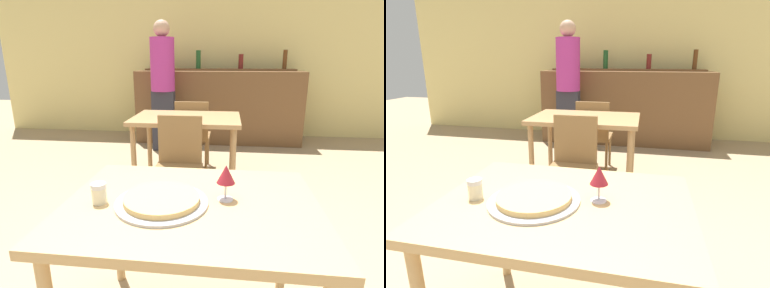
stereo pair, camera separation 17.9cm
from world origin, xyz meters
The scene contains 11 objects.
wall_back centered at (0.00, 4.18, 1.40)m, with size 8.00×0.05×2.80m.
dining_table_near centered at (0.00, 0.00, 0.65)m, with size 1.08×0.81×0.73m.
dining_table_far centered at (-0.25, 1.73, 0.67)m, with size 1.05×0.71×0.77m.
bar_counter centered at (0.00, 3.68, 0.57)m, with size 2.60×0.56×1.13m.
bar_back_shelf centered at (0.00, 3.82, 1.18)m, with size 2.39×0.24×0.32m.
chair_far_side_front centered at (-0.25, 1.21, 0.49)m, with size 0.40×0.40×0.86m.
chair_far_side_back centered at (-0.25, 2.25, 0.49)m, with size 0.40×0.40×0.86m.
pizza_tray centered at (-0.12, -0.03, 0.74)m, with size 0.39×0.39×0.04m.
cheese_shaker centered at (-0.39, -0.06, 0.77)m, with size 0.06×0.06×0.09m.
person_standing centered at (-0.78, 3.10, 1.00)m, with size 0.34×0.34×1.83m.
wine_glass centered at (0.15, 0.04, 0.84)m, with size 0.08×0.08×0.16m.
Camera 2 is at (0.32, -1.13, 1.32)m, focal length 28.00 mm.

